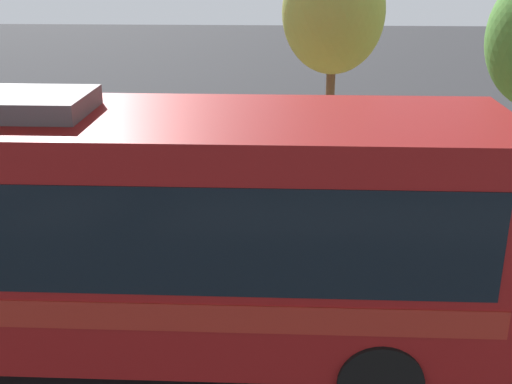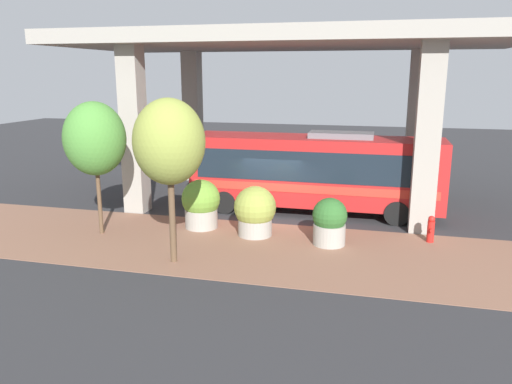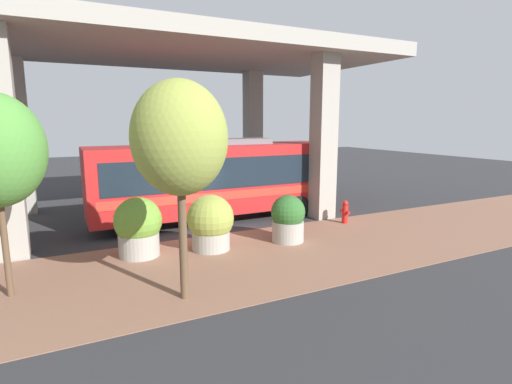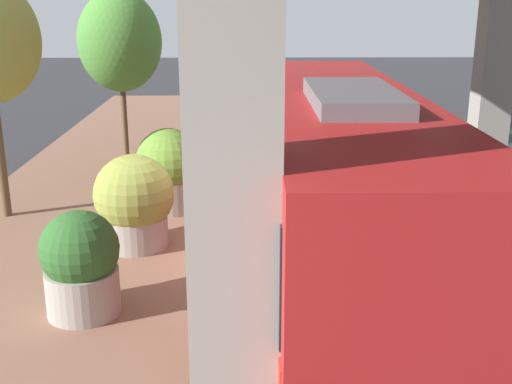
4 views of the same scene
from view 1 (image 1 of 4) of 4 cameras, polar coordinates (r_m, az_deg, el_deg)
name	(u,v)px [view 1 (image 1 of 4)]	position (r m, az deg, el deg)	size (l,w,h in m)	color
ground_plane	(224,278)	(10.88, -2.84, -7.62)	(80.00, 80.00, 0.00)	#2D2D30
sidewalk_strip	(237,210)	(13.59, -1.68, -1.62)	(6.00, 40.00, 0.02)	#845B47
bus	(78,221)	(8.46, -15.55, -2.48)	(2.57, 10.70, 3.56)	#B21E1E
planter_front	(236,192)	(11.95, -1.77, -0.03)	(1.58, 1.58, 1.90)	#9E998E
planter_middle	(93,188)	(12.83, -14.29, 0.38)	(1.23, 1.23, 1.71)	#9E998E
planter_back	(363,201)	(11.60, 9.45, -0.77)	(1.51, 1.51, 1.94)	#9E998E
street_tree_far	(333,13)	(14.51, 6.90, 15.53)	(2.24, 2.24, 5.27)	brown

